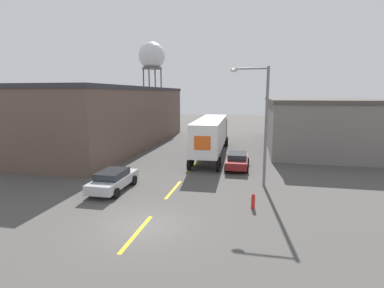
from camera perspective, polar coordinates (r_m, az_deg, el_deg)
name	(u,v)px	position (r m, az deg, el deg)	size (l,w,h in m)	color
ground_plane	(143,226)	(15.72, -9.30, -15.11)	(160.00, 160.00, 0.00)	#4C4947
road_centerline	(174,190)	(20.89, -3.53, -8.65)	(0.20, 17.24, 0.01)	gold
warehouse_left	(110,116)	(39.41, -15.38, 5.09)	(11.31, 29.27, 7.34)	brown
warehouse_right	(321,123)	(40.31, 23.32, 3.73)	(12.88, 21.18, 5.92)	slate
semi_truck	(212,133)	(31.93, 3.84, 2.12)	(3.25, 15.81, 4.00)	black
parked_car_left_near	(113,180)	(21.18, -14.77, -6.57)	(1.98, 4.70, 1.41)	#B2B2B7
parked_car_right_mid	(237,160)	(26.66, 8.66, -3.04)	(1.98, 4.70, 1.41)	maroon
water_tower	(152,57)	(68.53, -7.67, 16.13)	(5.81, 5.81, 17.57)	#47474C
street_lamp	(262,118)	(21.43, 13.17, 4.83)	(2.70, 0.32, 8.36)	slate
fire_hydrant	(253,201)	(17.85, 11.56, -10.60)	(0.22, 0.22, 0.87)	red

